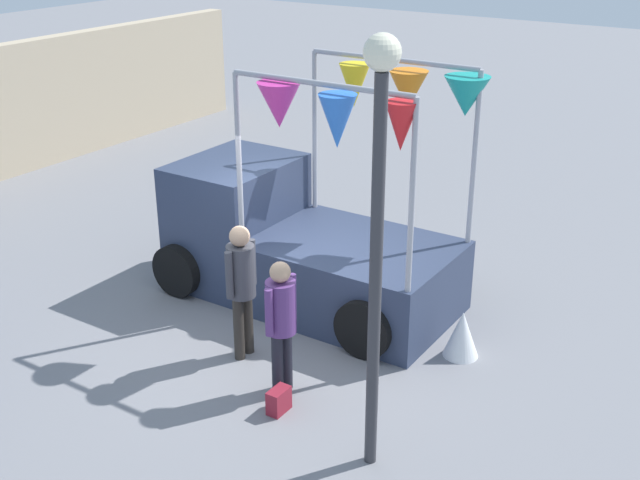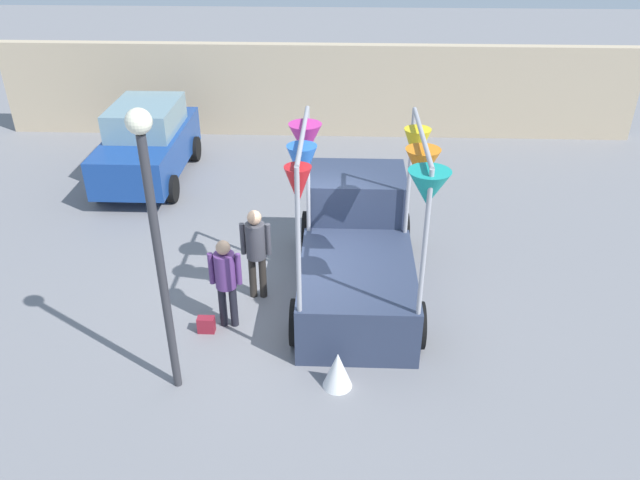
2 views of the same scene
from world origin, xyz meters
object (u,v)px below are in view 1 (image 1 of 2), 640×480
object	(u,v)px
folded_kite_bundle_white	(462,334)
person_vendor	(241,279)
handbag	(279,400)
street_lamp	(378,207)
person_customer	(281,316)
vendor_truck	(294,234)

from	to	relation	value
folded_kite_bundle_white	person_vendor	bearing A→B (deg)	122.82
handbag	person_vendor	bearing A→B (deg)	55.18
person_vendor	street_lamp	size ratio (longest dim) A/B	0.41
person_customer	folded_kite_bundle_white	world-z (taller)	person_customer
person_customer	street_lamp	distance (m)	2.34
vendor_truck	person_vendor	size ratio (longest dim) A/B	2.43
person_vendor	folded_kite_bundle_white	size ratio (longest dim) A/B	2.87
person_vendor	street_lamp	xyz separation A→B (m)	(-0.91, -2.31, 1.69)
person_vendor	handbag	world-z (taller)	person_vendor
person_vendor	handbag	xyz separation A→B (m)	(-0.73, -1.06, -0.90)
person_customer	folded_kite_bundle_white	xyz separation A→B (m)	(1.83, -1.39, -0.68)
vendor_truck	street_lamp	distance (m)	4.25
vendor_truck	folded_kite_bundle_white	bearing A→B (deg)	-96.29
street_lamp	handbag	bearing A→B (deg)	81.83
vendor_truck	street_lamp	size ratio (longest dim) A/B	0.99
vendor_truck	folded_kite_bundle_white	size ratio (longest dim) A/B	6.96
person_vendor	street_lamp	world-z (taller)	street_lamp
person_customer	handbag	world-z (taller)	person_customer
street_lamp	folded_kite_bundle_white	world-z (taller)	street_lamp
person_vendor	handbag	size ratio (longest dim) A/B	6.14
street_lamp	vendor_truck	bearing A→B (deg)	46.06
person_vendor	handbag	distance (m)	1.57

